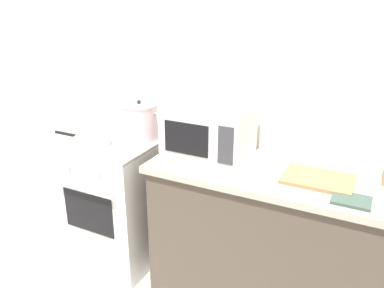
{
  "coord_description": "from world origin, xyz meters",
  "views": [
    {
      "loc": [
        1.25,
        -1.36,
        1.84
      ],
      "look_at": [
        0.25,
        0.6,
        1.0
      ],
      "focal_mm": 36.34,
      "sensor_mm": 36.0,
      "label": 1
    }
  ],
  "objects_px": {
    "microwave": "(209,131)",
    "cutting_board": "(318,179)",
    "frying_pan": "(91,140)",
    "stock_pot": "(140,121)",
    "stove": "(118,200)",
    "oven_mitt": "(351,200)"
  },
  "relations": [
    {
      "from": "stove",
      "to": "microwave",
      "type": "bearing_deg",
      "value": 6.68
    },
    {
      "from": "oven_mitt",
      "to": "frying_pan",
      "type": "bearing_deg",
      "value": 178.33
    },
    {
      "from": "oven_mitt",
      "to": "stove",
      "type": "bearing_deg",
      "value": 174.1
    },
    {
      "from": "stove",
      "to": "cutting_board",
      "type": "bearing_deg",
      "value": 0.05
    },
    {
      "from": "stock_pot",
      "to": "oven_mitt",
      "type": "height_order",
      "value": "stock_pot"
    },
    {
      "from": "frying_pan",
      "to": "microwave",
      "type": "distance_m",
      "value": 0.8
    },
    {
      "from": "stove",
      "to": "frying_pan",
      "type": "xyz_separation_m",
      "value": [
        -0.09,
        -0.11,
        0.48
      ]
    },
    {
      "from": "stove",
      "to": "cutting_board",
      "type": "xyz_separation_m",
      "value": [
        1.35,
        0.0,
        0.47
      ]
    },
    {
      "from": "cutting_board",
      "to": "microwave",
      "type": "bearing_deg",
      "value": 173.42
    },
    {
      "from": "frying_pan",
      "to": "oven_mitt",
      "type": "bearing_deg",
      "value": -1.67
    },
    {
      "from": "frying_pan",
      "to": "microwave",
      "type": "relative_size",
      "value": 0.89
    },
    {
      "from": "stove",
      "to": "cutting_board",
      "type": "relative_size",
      "value": 2.56
    },
    {
      "from": "stock_pot",
      "to": "cutting_board",
      "type": "bearing_deg",
      "value": -5.73
    },
    {
      "from": "microwave",
      "to": "oven_mitt",
      "type": "bearing_deg",
      "value": -15.47
    },
    {
      "from": "cutting_board",
      "to": "oven_mitt",
      "type": "relative_size",
      "value": 2.0
    },
    {
      "from": "microwave",
      "to": "stock_pot",
      "type": "bearing_deg",
      "value": 175.36
    },
    {
      "from": "stock_pot",
      "to": "stove",
      "type": "bearing_deg",
      "value": -139.43
    },
    {
      "from": "frying_pan",
      "to": "oven_mitt",
      "type": "distance_m",
      "value": 1.63
    },
    {
      "from": "stove",
      "to": "frying_pan",
      "type": "height_order",
      "value": "frying_pan"
    },
    {
      "from": "microwave",
      "to": "oven_mitt",
      "type": "distance_m",
      "value": 0.9
    },
    {
      "from": "frying_pan",
      "to": "stock_pot",
      "type": "bearing_deg",
      "value": 45.2
    },
    {
      "from": "microwave",
      "to": "cutting_board",
      "type": "distance_m",
      "value": 0.7
    }
  ]
}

